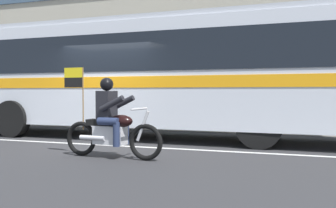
# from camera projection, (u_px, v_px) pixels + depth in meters

# --- Properties ---
(ground_plane) EXTENTS (60.00, 60.00, 0.00)m
(ground_plane) POSITION_uv_depth(u_px,v_px,m) (107.00, 142.00, 10.07)
(ground_plane) COLOR #2B2B2D
(sidewalk_curb) EXTENTS (28.00, 3.80, 0.15)m
(sidewalk_curb) POSITION_uv_depth(u_px,v_px,m) (172.00, 124.00, 14.87)
(sidewalk_curb) COLOR #B7B2A8
(sidewalk_curb) RESTS_ON ground_plane
(lane_center_stripe) EXTENTS (26.60, 0.14, 0.01)m
(lane_center_stripe) POSITION_uv_depth(u_px,v_px,m) (95.00, 145.00, 9.51)
(lane_center_stripe) COLOR silver
(lane_center_stripe) RESTS_ON ground_plane
(office_building_facade) EXTENTS (28.00, 0.89, 9.10)m
(office_building_facade) POSITION_uv_depth(u_px,v_px,m) (189.00, 16.00, 16.88)
(office_building_facade) COLOR gray
(office_building_facade) RESTS_ON ground_plane
(transit_bus) EXTENTS (11.78, 2.84, 3.22)m
(transit_bus) POSITION_uv_depth(u_px,v_px,m) (147.00, 70.00, 10.93)
(transit_bus) COLOR silver
(transit_bus) RESTS_ON ground_plane
(motorcycle_with_rider) EXTENTS (2.19, 0.64, 1.78)m
(motorcycle_with_rider) POSITION_uv_depth(u_px,v_px,m) (111.00, 124.00, 7.60)
(motorcycle_with_rider) COLOR black
(motorcycle_with_rider) RESTS_ON ground_plane
(fire_hydrant) EXTENTS (0.22, 0.30, 0.75)m
(fire_hydrant) POSITION_uv_depth(u_px,v_px,m) (190.00, 115.00, 13.09)
(fire_hydrant) COLOR #4C8C3F
(fire_hydrant) RESTS_ON sidewalk_curb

